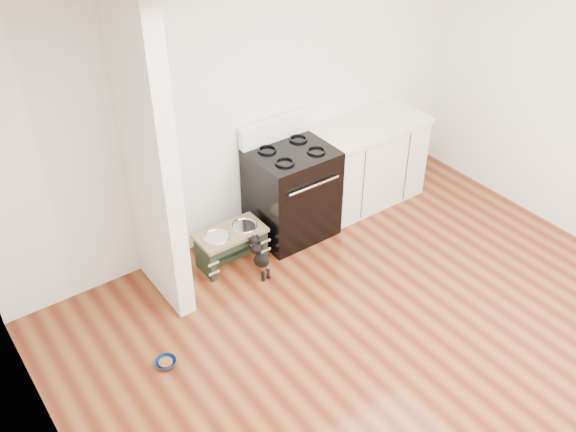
% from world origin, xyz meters
% --- Properties ---
extents(ground, '(5.00, 5.00, 0.00)m').
position_xyz_m(ground, '(0.00, 0.00, 0.00)').
color(ground, '#4F1D0E').
rests_on(ground, ground).
extents(room_shell, '(5.00, 5.00, 5.00)m').
position_xyz_m(room_shell, '(0.00, 0.00, 1.62)').
color(room_shell, silver).
rests_on(room_shell, ground).
extents(partition_wall, '(0.15, 0.80, 2.70)m').
position_xyz_m(partition_wall, '(-1.18, 2.10, 1.35)').
color(partition_wall, silver).
rests_on(partition_wall, ground).
extents(oven_range, '(0.76, 0.69, 1.14)m').
position_xyz_m(oven_range, '(0.25, 2.16, 0.48)').
color(oven_range, black).
rests_on(oven_range, ground).
extents(cabinet_run, '(1.24, 0.64, 0.91)m').
position_xyz_m(cabinet_run, '(1.23, 2.18, 0.45)').
color(cabinet_run, silver).
rests_on(cabinet_run, ground).
extents(dog_feeder, '(0.64, 0.34, 0.37)m').
position_xyz_m(dog_feeder, '(-0.50, 2.08, 0.25)').
color(dog_feeder, black).
rests_on(dog_feeder, ground).
extents(puppy, '(0.11, 0.33, 0.39)m').
position_xyz_m(puppy, '(-0.38, 1.78, 0.21)').
color(puppy, black).
rests_on(puppy, ground).
extents(floor_bowl, '(0.18, 0.18, 0.05)m').
position_xyz_m(floor_bowl, '(-1.60, 1.29, 0.03)').
color(floor_bowl, navy).
rests_on(floor_bowl, ground).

